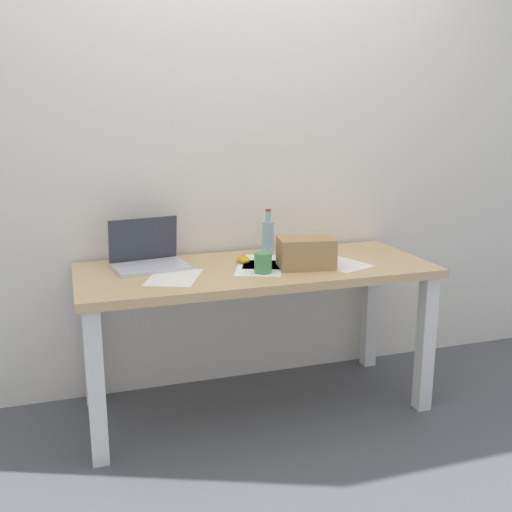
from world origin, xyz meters
name	(u,v)px	position (x,y,z in m)	size (l,w,h in m)	color
ground_plane	(256,405)	(0.00, 0.00, 0.00)	(8.00, 8.00, 0.00)	#515459
back_wall	(232,139)	(0.00, 0.40, 1.30)	(5.20, 0.08, 2.60)	silver
desk	(256,287)	(0.00, 0.00, 0.62)	(1.67, 0.68, 0.72)	tan
laptop_left	(148,257)	(-0.49, 0.14, 0.77)	(0.37, 0.28, 0.23)	silver
beer_bottle	(268,237)	(0.13, 0.20, 0.82)	(0.06, 0.06, 0.24)	#99B7C1
computer_mouse	(243,260)	(-0.04, 0.08, 0.74)	(0.06, 0.10, 0.03)	gold
cardboard_box	(306,253)	(0.22, -0.09, 0.79)	(0.26, 0.17, 0.14)	tan
coffee_mug	(263,263)	(-0.01, -0.13, 0.77)	(0.08, 0.08, 0.10)	#4C9E56
paper_sheet_near_back	(266,262)	(0.07, 0.06, 0.73)	(0.21, 0.30, 0.00)	white
paper_sheet_front_left	(174,277)	(-0.41, -0.08, 0.73)	(0.21, 0.30, 0.00)	white
paper_sheet_center	(260,268)	(0.00, -0.04, 0.73)	(0.21, 0.30, 0.00)	white
paper_sheet_front_right	(339,263)	(0.40, -0.08, 0.73)	(0.21, 0.30, 0.00)	white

